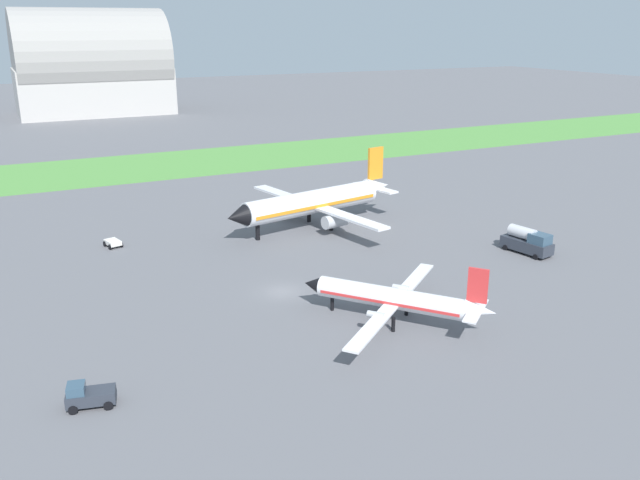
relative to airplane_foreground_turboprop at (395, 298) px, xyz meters
The scene contains 8 objects.
ground_plane 13.82m from the airplane_foreground_turboprop, 119.34° to the left, with size 600.00×600.00×0.00m, color slate.
grass_taxiway_strip 85.41m from the airplane_foreground_turboprop, 94.47° to the left, with size 360.00×28.00×0.08m, color #549342.
airplane_foreground_turboprop is the anchor object (origin of this frame).
airplane_midfield_jet 32.65m from the airplane_foreground_turboprop, 77.76° to the left, with size 28.33×28.72×10.22m.
pushback_tug_near_gate 28.94m from the airplane_foreground_turboprop, behind, with size 3.90×2.70×1.95m.
baggage_cart_midfield 41.13m from the airplane_foreground_turboprop, 119.87° to the left, with size 2.25×2.72×0.90m.
fuel_truck_by_runway 27.85m from the airplane_foreground_turboprop, 20.60° to the left, with size 3.61×6.84×3.29m.
hangar_distant 177.25m from the airplane_foreground_turboprop, 90.42° to the left, with size 46.30×30.69×32.46m.
Camera 1 is at (-25.94, -61.45, 27.66)m, focal length 37.21 mm.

